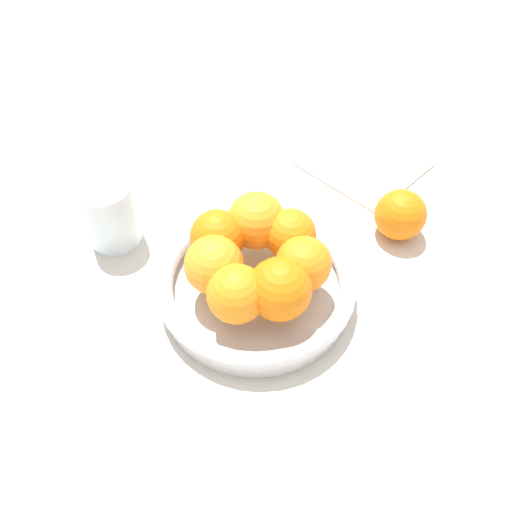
{
  "coord_description": "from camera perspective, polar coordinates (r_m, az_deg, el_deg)",
  "views": [
    {
      "loc": [
        -0.22,
        0.32,
        0.52
      ],
      "look_at": [
        0.0,
        0.0,
        0.08
      ],
      "focal_mm": 35.0,
      "sensor_mm": 36.0,
      "label": 1
    }
  ],
  "objects": [
    {
      "name": "ground_plane",
      "position": [
        0.65,
        -0.0,
        -4.42
      ],
      "size": [
        4.0,
        4.0,
        0.0
      ],
      "primitive_type": "plane",
      "color": "beige"
    },
    {
      "name": "fruit_bowl",
      "position": [
        0.64,
        -0.0,
        -3.28
      ],
      "size": [
        0.25,
        0.25,
        0.04
      ],
      "color": "silver",
      "rests_on": "ground_plane"
    },
    {
      "name": "orange_pile",
      "position": [
        0.59,
        -0.02,
        -0.08
      ],
      "size": [
        0.18,
        0.18,
        0.07
      ],
      "color": "orange",
      "rests_on": "fruit_bowl"
    },
    {
      "name": "stray_orange",
      "position": [
        0.73,
        16.17,
        4.54
      ],
      "size": [
        0.07,
        0.07,
        0.07
      ],
      "primitive_type": "sphere",
      "color": "orange",
      "rests_on": "ground_plane"
    },
    {
      "name": "drinking_glass",
      "position": [
        0.71,
        -16.32,
        4.59
      ],
      "size": [
        0.07,
        0.07,
        0.1
      ],
      "primitive_type": "cylinder",
      "color": "silver",
      "rests_on": "ground_plane"
    },
    {
      "name": "napkin_folded",
      "position": [
        0.86,
        12.02,
        10.48
      ],
      "size": [
        0.2,
        0.2,
        0.01
      ],
      "primitive_type": "cube",
      "rotation": [
        0.0,
        0.0,
        -0.2
      ],
      "color": "beige",
      "rests_on": "ground_plane"
    }
  ]
}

